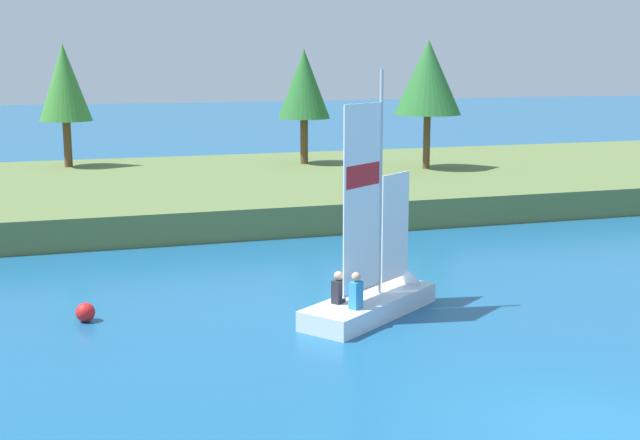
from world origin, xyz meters
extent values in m
plane|color=#195684|center=(0.00, 0.00, 0.00)|extent=(200.00, 200.00, 0.00)
cube|color=#5B703D|center=(0.00, 23.41, 0.51)|extent=(80.00, 15.51, 1.02)
cylinder|color=brown|center=(-7.00, 28.55, 2.03)|extent=(0.35, 0.35, 2.01)
cone|color=#387F33|center=(-7.00, 28.55, 4.68)|extent=(2.25, 2.25, 3.30)
cylinder|color=brown|center=(3.19, 26.51, 2.04)|extent=(0.34, 0.34, 2.04)
cone|color=#286B2D|center=(3.19, 26.51, 4.60)|extent=(2.33, 2.33, 3.06)
cylinder|color=brown|center=(7.73, 23.28, 2.18)|extent=(0.30, 0.30, 2.32)
cone|color=#286B2D|center=(7.73, 23.28, 4.91)|extent=(2.86, 2.86, 3.14)
cube|color=silver|center=(-1.06, 6.95, 0.22)|extent=(3.84, 3.26, 0.45)
cone|color=silver|center=(0.49, 8.08, 0.22)|extent=(1.44, 1.47, 1.13)
cylinder|color=#B7B7BC|center=(-0.75, 7.18, 2.98)|extent=(0.08, 0.08, 5.07)
cube|color=white|center=(-1.33, 6.76, 2.75)|extent=(1.18, 0.86, 4.11)
cube|color=red|center=(-1.33, 6.76, 3.25)|extent=(1.07, 0.79, 0.49)
cube|color=white|center=(-0.21, 7.57, 1.90)|extent=(0.94, 0.69, 2.50)
cylinder|color=#B7B7BC|center=(-1.33, 6.76, 0.67)|extent=(1.20, 0.89, 0.06)
cube|color=#338CCC|center=(-1.68, 6.16, 0.74)|extent=(0.34, 0.33, 0.60)
sphere|color=tan|center=(-1.68, 6.16, 1.15)|extent=(0.20, 0.20, 0.20)
cube|color=#26262D|center=(-1.91, 6.68, 0.70)|extent=(0.34, 0.33, 0.51)
sphere|color=tan|center=(-1.91, 6.68, 1.07)|extent=(0.20, 0.20, 0.20)
sphere|color=red|center=(-7.23, 8.43, 0.21)|extent=(0.43, 0.43, 0.43)
camera|label=1|loc=(-7.82, -10.68, 5.79)|focal=48.48mm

